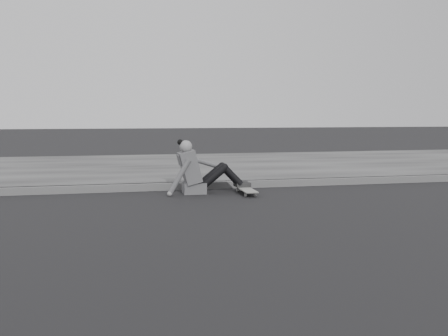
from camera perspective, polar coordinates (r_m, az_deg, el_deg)
The scene contains 5 objects.
ground at distance 6.56m, azimuth 14.11°, elevation -5.21°, with size 80.00×80.00×0.00m, color black.
curb at distance 8.91m, azimuth 6.78°, elevation -1.71°, with size 24.00×0.16×0.12m, color #545454.
sidewalk at distance 11.78m, azimuth 2.02°, elevation 0.25°, with size 24.00×6.00×0.12m, color #3E3E3E.
skateboard at distance 8.00m, azimuth 2.52°, elevation -2.48°, with size 0.20×0.78×0.09m.
seated_woman at distance 8.05m, azimuth -2.98°, elevation -0.36°, with size 1.38×0.46×0.88m.
Camera 1 is at (-2.87, -5.76, 1.27)m, focal length 40.00 mm.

